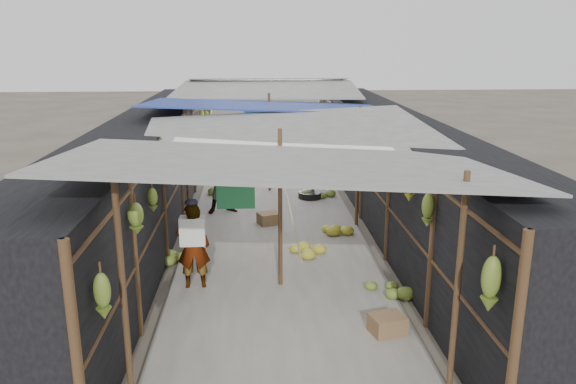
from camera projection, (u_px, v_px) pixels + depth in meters
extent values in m
cube|color=#9E998E|center=(273.00, 219.00, 12.62)|extent=(3.60, 16.00, 0.02)
cube|color=black|center=(148.00, 172.00, 12.17)|extent=(1.40, 15.00, 2.30)
cube|color=black|center=(394.00, 168.00, 12.48)|extent=(1.40, 15.00, 2.30)
cube|color=olive|center=(269.00, 219.00, 12.25)|extent=(0.55, 0.50, 0.27)
cube|color=olive|center=(387.00, 325.00, 7.69)|extent=(0.53, 0.47, 0.27)
cube|color=olive|center=(257.00, 169.00, 16.93)|extent=(0.55, 0.50, 0.29)
cylinder|color=black|center=(310.00, 195.00, 14.28)|extent=(0.59, 0.59, 0.18)
imported|color=white|center=(193.00, 246.00, 8.98)|extent=(0.55, 0.38, 1.44)
imported|color=#1F439E|center=(226.00, 175.00, 12.89)|extent=(1.00, 0.85, 1.80)
imported|color=#4F4B45|center=(311.00, 177.00, 14.66)|extent=(0.44, 0.63, 0.89)
cylinder|color=brown|center=(123.00, 296.00, 5.92)|extent=(0.07, 0.07, 2.60)
cylinder|color=brown|center=(458.00, 287.00, 6.13)|extent=(0.07, 0.07, 2.60)
cylinder|color=brown|center=(280.00, 210.00, 8.91)|extent=(0.07, 0.07, 2.60)
cylinder|color=brown|center=(187.00, 169.00, 11.70)|extent=(0.07, 0.07, 2.60)
cylinder|color=brown|center=(358.00, 167.00, 11.91)|extent=(0.07, 0.07, 2.60)
cylinder|color=brown|center=(269.00, 143.00, 14.69)|extent=(0.07, 0.07, 2.60)
cylinder|color=brown|center=(209.00, 127.00, 17.48)|extent=(0.07, 0.07, 2.60)
cylinder|color=brown|center=(324.00, 126.00, 17.69)|extent=(0.07, 0.07, 2.60)
cube|color=gray|center=(288.00, 162.00, 6.67)|extent=(5.21, 3.19, 0.52)
cube|color=gray|center=(288.00, 132.00, 9.81)|extent=(5.23, 3.73, 0.50)
cube|color=#213098|center=(266.00, 105.00, 12.94)|extent=(5.40, 3.60, 0.41)
cube|color=gray|center=(267.00, 89.00, 16.10)|extent=(5.37, 3.66, 0.27)
cube|color=gray|center=(268.00, 80.00, 18.39)|extent=(5.00, 1.99, 0.24)
cylinder|color=brown|center=(179.00, 130.00, 11.97)|extent=(0.06, 15.00, 0.06)
cylinder|color=brown|center=(364.00, 128.00, 12.21)|extent=(0.06, 15.00, 0.06)
cylinder|color=gray|center=(272.00, 129.00, 12.09)|extent=(0.02, 15.00, 0.02)
cube|color=white|center=(295.00, 128.00, 14.05)|extent=(0.60, 0.03, 0.55)
cube|color=navy|center=(271.00, 142.00, 12.26)|extent=(0.70, 0.03, 0.60)
cube|color=#A61A19|center=(337.00, 159.00, 10.50)|extent=(0.50, 0.03, 0.60)
cube|color=#22683B|center=(235.00, 187.00, 8.71)|extent=(0.60, 0.03, 0.70)
cube|color=#205193|center=(255.00, 118.00, 16.16)|extent=(0.65, 0.03, 0.60)
ellipsoid|color=olive|center=(103.00, 296.00, 5.41)|extent=(0.17, 0.14, 0.49)
ellipsoid|color=olive|center=(136.00, 219.00, 6.97)|extent=(0.20, 0.17, 0.42)
ellipsoid|color=olive|center=(153.00, 200.00, 8.12)|extent=(0.15, 0.12, 0.37)
ellipsoid|color=olive|center=(172.00, 175.00, 10.12)|extent=(0.15, 0.13, 0.46)
ellipsoid|color=olive|center=(180.00, 149.00, 11.27)|extent=(0.14, 0.12, 0.42)
ellipsoid|color=olive|center=(191.00, 147.00, 13.14)|extent=(0.19, 0.16, 0.57)
ellipsoid|color=olive|center=(197.00, 130.00, 14.51)|extent=(0.15, 0.13, 0.53)
ellipsoid|color=#AAA22B|center=(202.00, 117.00, 15.96)|extent=(0.14, 0.12, 0.47)
ellipsoid|color=olive|center=(206.00, 117.00, 17.30)|extent=(0.18, 0.16, 0.44)
ellipsoid|color=olive|center=(210.00, 108.00, 19.00)|extent=(0.15, 0.13, 0.46)
ellipsoid|color=olive|center=(491.00, 284.00, 5.45)|extent=(0.20, 0.17, 0.59)
ellipsoid|color=olive|center=(428.00, 210.00, 7.40)|extent=(0.17, 0.14, 0.47)
ellipsoid|color=#AAA22B|center=(410.00, 187.00, 8.24)|extent=(0.16, 0.14, 0.44)
ellipsoid|color=#AAA22B|center=(385.00, 177.00, 9.82)|extent=(0.16, 0.13, 0.51)
ellipsoid|color=#AAA22B|center=(366.00, 153.00, 11.44)|extent=(0.16, 0.14, 0.37)
ellipsoid|color=#AAA22B|center=(350.00, 138.00, 13.27)|extent=(0.20, 0.17, 0.46)
ellipsoid|color=olive|center=(340.00, 123.00, 14.81)|extent=(0.17, 0.15, 0.46)
ellipsoid|color=olive|center=(333.00, 120.00, 16.24)|extent=(0.19, 0.16, 0.51)
ellipsoid|color=olive|center=(326.00, 109.00, 17.61)|extent=(0.17, 0.14, 0.45)
ellipsoid|color=olive|center=(321.00, 105.00, 18.93)|extent=(0.19, 0.16, 0.44)
ellipsoid|color=olive|center=(318.00, 188.00, 14.59)|extent=(0.72, 0.61, 0.36)
ellipsoid|color=olive|center=(388.00, 286.00, 8.89)|extent=(0.53, 0.45, 0.27)
ellipsoid|color=olive|center=(183.00, 257.00, 9.99)|extent=(0.65, 0.55, 0.33)
ellipsoid|color=#AAA22B|center=(305.00, 245.00, 10.54)|extent=(0.72, 0.61, 0.36)
ellipsoid|color=#AAA22B|center=(333.00, 226.00, 11.73)|extent=(0.63, 0.54, 0.32)
ellipsoid|color=olive|center=(212.00, 189.00, 14.69)|extent=(0.58, 0.50, 0.29)
ellipsoid|color=#AAA22B|center=(319.00, 171.00, 16.79)|extent=(0.44, 0.38, 0.22)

